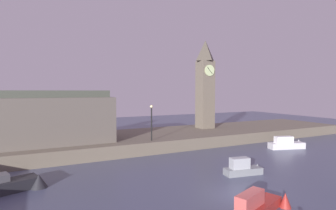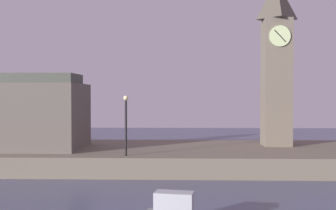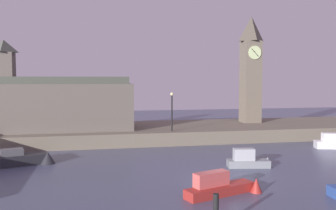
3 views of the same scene
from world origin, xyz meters
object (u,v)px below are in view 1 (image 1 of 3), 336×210
at_px(clock_tower, 205,83).
at_px(parliament_hall, 40,117).
at_px(boat_ferry_white, 288,144).
at_px(boat_cruiser_grey, 245,168).
at_px(boat_barge_dark, 12,185).
at_px(boat_dinghy_red, 261,206).
at_px(streetlamp, 151,119).

relative_size(clock_tower, parliament_hall, 0.93).
xyz_separation_m(boat_ferry_white, boat_cruiser_grey, (-12.76, -5.77, -0.05)).
distance_m(boat_barge_dark, boat_dinghy_red, 17.76).
distance_m(boat_ferry_white, boat_dinghy_red, 21.26).
bearing_deg(boat_dinghy_red, boat_barge_dark, 141.61).
height_order(parliament_hall, boat_barge_dark, parliament_hall).
height_order(parliament_hall, boat_dinghy_red, parliament_hall).
bearing_deg(boat_ferry_white, boat_cruiser_grey, -155.66).
relative_size(clock_tower, boat_dinghy_red, 2.55).
height_order(streetlamp, boat_cruiser_grey, streetlamp).
bearing_deg(boat_cruiser_grey, boat_barge_dark, 166.07).
relative_size(parliament_hall, boat_dinghy_red, 2.73).
height_order(parliament_hall, boat_ferry_white, parliament_hall).
height_order(parliament_hall, streetlamp, parliament_hall).
bearing_deg(boat_cruiser_grey, boat_dinghy_red, -125.93).
distance_m(boat_ferry_white, boat_cruiser_grey, 14.01).
xyz_separation_m(boat_barge_dark, boat_dinghy_red, (13.92, -11.03, -0.00)).
bearing_deg(streetlamp, boat_ferry_white, -18.49).
xyz_separation_m(clock_tower, streetlamp, (-12.18, -6.40, -4.67)).
height_order(clock_tower, parliament_hall, clock_tower).
xyz_separation_m(streetlamp, boat_barge_dark, (-14.28, -6.87, -3.66)).
distance_m(parliament_hall, streetlamp, 12.80).
distance_m(parliament_hall, boat_ferry_white, 31.04).
bearing_deg(boat_barge_dark, boat_dinghy_red, -38.39).
height_order(clock_tower, boat_dinghy_red, clock_tower).
bearing_deg(boat_ferry_white, boat_barge_dark, -177.87).
relative_size(clock_tower, boat_ferry_white, 2.59).
distance_m(parliament_hall, boat_dinghy_red, 25.23).
distance_m(streetlamp, boat_cruiser_grey, 12.78).
xyz_separation_m(clock_tower, boat_barge_dark, (-26.45, -13.27, -8.33)).
bearing_deg(parliament_hall, streetlamp, -18.41).
relative_size(streetlamp, boat_barge_dark, 0.75).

